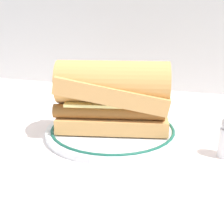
# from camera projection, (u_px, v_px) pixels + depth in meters

# --- Properties ---
(ground_plane) EXTENTS (1.50, 1.50, 0.00)m
(ground_plane) POSITION_uv_depth(u_px,v_px,m) (111.00, 137.00, 0.61)
(ground_plane) COLOR white
(plate) EXTENTS (0.25, 0.25, 0.01)m
(plate) POSITION_uv_depth(u_px,v_px,m) (112.00, 131.00, 0.62)
(plate) COLOR white
(plate) RESTS_ON ground_plane
(sausage_sandwich) EXTENTS (0.22, 0.13, 0.13)m
(sausage_sandwich) POSITION_uv_depth(u_px,v_px,m) (112.00, 95.00, 0.59)
(sausage_sandwich) COLOR tan
(sausage_sandwich) RESTS_ON plate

